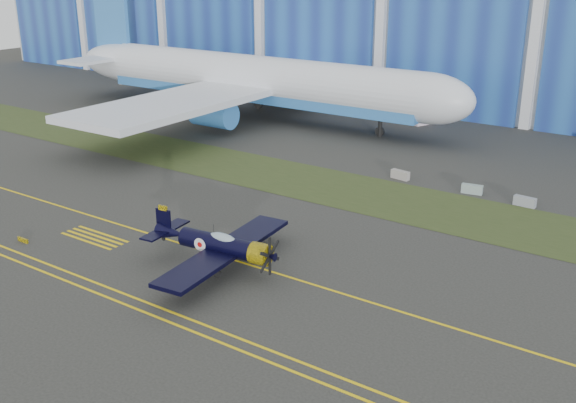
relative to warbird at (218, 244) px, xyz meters
The scene contains 14 objects.
ground 9.14m from the warbird, 48.89° to the left, with size 260.00×260.00×0.00m, color #363632.
grass_median 21.63m from the warbird, 74.18° to the left, with size 260.00×10.00×0.02m, color #475128.
taxiway_centreline 6.42m from the warbird, 16.43° to the left, with size 200.00×0.20×0.02m, color yellow.
edge_line_near 9.93m from the warbird, 52.90° to the right, with size 80.00×0.20×0.02m, color yellow.
edge_line_far 9.17m from the warbird, 49.04° to the right, with size 80.00×0.20×0.02m, color yellow.
hold_short_ladder 12.35m from the warbird, behind, with size 6.00×2.40×0.02m, color yellow, non-canonical shape.
guard_board_left 17.06m from the warbird, 161.91° to the right, with size 1.20×0.15×0.35m, color yellow.
warbird is the anchor object (origin of this frame).
jetliner 50.81m from the warbird, 123.95° to the left, with size 71.68×61.08×24.70m.
shipping_container 52.10m from the warbird, 99.58° to the left, with size 6.19×2.48×2.68m, color white.
cart 79.92m from the warbird, 142.26° to the left, with size 1.89×1.13×1.13m, color white.
barrier_a 27.02m from the warbird, 86.37° to the left, with size 2.00×0.60×0.90m, color #9C958D.
barrier_b 28.39m from the warbird, 70.55° to the left, with size 2.00×0.60×0.90m, color #879C98.
barrier_c 29.98m from the warbird, 60.62° to the left, with size 2.00×0.60×0.90m, color gray.
Camera 1 is at (23.91, -40.84, 21.68)m, focal length 42.00 mm.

